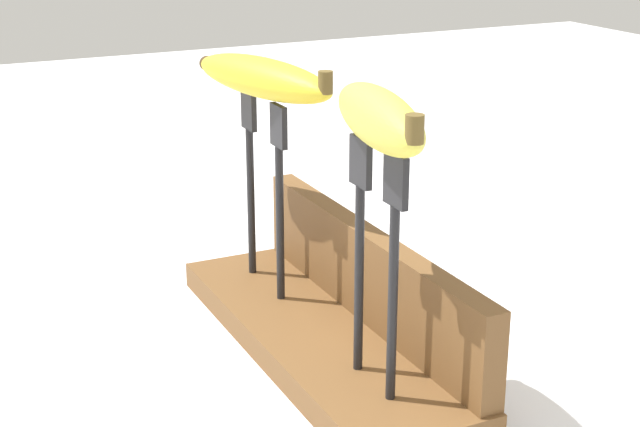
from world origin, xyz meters
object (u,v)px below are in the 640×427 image
at_px(fork_stand_right, 376,245).
at_px(banana_raised_right, 379,117).
at_px(banana_raised_left, 262,77).
at_px(fork_stand_left, 264,175).

xyz_separation_m(fork_stand_right, banana_raised_right, (-0.00, 0.00, 0.09)).
xyz_separation_m(fork_stand_right, banana_raised_left, (-0.20, -0.00, 0.08)).
bearing_deg(fork_stand_left, fork_stand_right, 0.00).
xyz_separation_m(fork_stand_left, banana_raised_right, (0.20, 0.00, 0.10)).
distance_m(banana_raised_left, banana_raised_right, 0.20).
xyz_separation_m(fork_stand_left, fork_stand_right, (0.20, 0.00, 0.00)).
relative_size(fork_stand_left, banana_raised_left, 0.94).
bearing_deg(banana_raised_right, fork_stand_left, -180.00).
distance_m(fork_stand_left, fork_stand_right, 0.20).
distance_m(fork_stand_left, banana_raised_right, 0.23).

